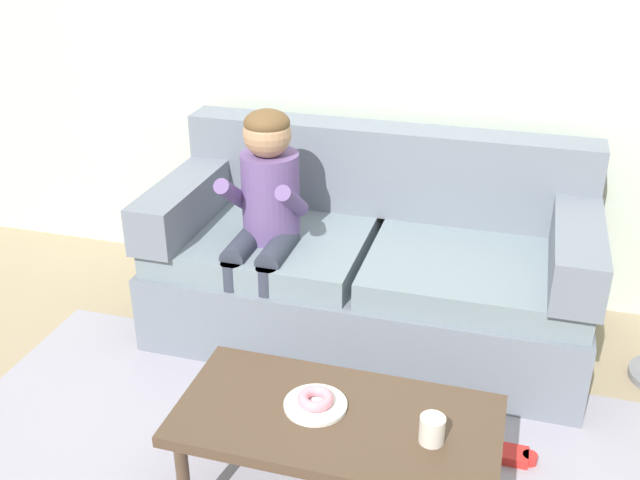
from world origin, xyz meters
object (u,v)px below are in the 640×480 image
(couch, at_px, (371,267))
(mug, at_px, (432,430))
(person_child, at_px, (265,209))
(toy_controller, at_px, (506,455))
(coffee_table, at_px, (337,426))
(donut, at_px, (315,399))

(couch, bearing_deg, mug, -69.17)
(person_child, relative_size, mug, 12.24)
(couch, height_order, toy_controller, couch)
(coffee_table, xyz_separation_m, mug, (0.31, -0.03, 0.09))
(person_child, xyz_separation_m, donut, (0.51, -0.93, -0.22))
(couch, height_order, person_child, person_child)
(person_child, bearing_deg, couch, 24.97)
(donut, height_order, toy_controller, donut)
(coffee_table, relative_size, person_child, 0.96)
(mug, relative_size, toy_controller, 0.40)
(person_child, distance_m, toy_controller, 1.42)
(person_child, xyz_separation_m, toy_controller, (1.14, -0.54, -0.65))
(toy_controller, bearing_deg, donut, -124.47)
(person_child, height_order, donut, person_child)
(coffee_table, distance_m, person_child, 1.16)
(toy_controller, bearing_deg, coffee_table, -119.32)
(mug, xyz_separation_m, toy_controller, (0.24, 0.45, -0.44))
(coffee_table, xyz_separation_m, toy_controller, (0.55, 0.41, -0.35))
(couch, bearing_deg, donut, -86.72)
(couch, bearing_deg, person_child, -155.03)
(person_child, relative_size, toy_controller, 4.87)
(toy_controller, bearing_deg, mug, -94.57)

